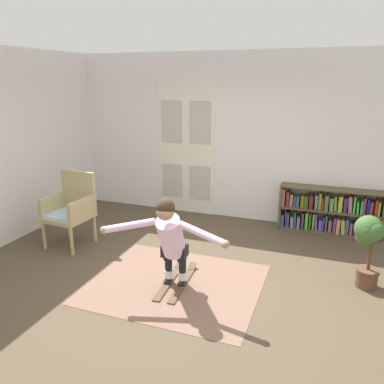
# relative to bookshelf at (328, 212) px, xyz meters

# --- Properties ---
(ground_plane) EXTENTS (7.20, 7.20, 0.00)m
(ground_plane) POSITION_rel_bookshelf_xyz_m (-1.63, -2.39, -0.34)
(ground_plane) COLOR brown
(back_wall) EXTENTS (6.00, 0.10, 2.90)m
(back_wall) POSITION_rel_bookshelf_xyz_m (-1.63, 0.21, 1.11)
(back_wall) COLOR silver
(back_wall) RESTS_ON ground
(side_wall_left) EXTENTS (0.10, 6.00, 2.90)m
(side_wall_left) POSITION_rel_bookshelf_xyz_m (-4.63, -1.99, 1.11)
(side_wall_left) COLOR silver
(side_wall_left) RESTS_ON ground
(double_door) EXTENTS (1.22, 0.05, 2.45)m
(double_door) POSITION_rel_bookshelf_xyz_m (-2.55, 0.15, 0.89)
(double_door) COLOR silver
(double_door) RESTS_ON ground
(rug) EXTENTS (2.05, 1.74, 0.01)m
(rug) POSITION_rel_bookshelf_xyz_m (-1.69, -2.44, -0.33)
(rug) COLOR brown
(rug) RESTS_ON ground
(bookshelf) EXTENTS (1.61, 0.30, 0.75)m
(bookshelf) POSITION_rel_bookshelf_xyz_m (0.00, 0.00, 0.00)
(bookshelf) COLOR brown
(bookshelf) RESTS_ON ground
(wicker_chair) EXTENTS (0.64, 0.64, 1.10)m
(wicker_chair) POSITION_rel_bookshelf_xyz_m (-3.64, -1.84, 0.25)
(wicker_chair) COLOR tan
(wicker_chair) RESTS_ON ground
(potted_plant) EXTENTS (0.35, 0.34, 0.91)m
(potted_plant) POSITION_rel_bookshelf_xyz_m (0.47, -1.72, 0.29)
(potted_plant) COLOR brown
(potted_plant) RESTS_ON ground
(skis_pair) EXTENTS (0.34, 0.95, 0.07)m
(skis_pair) POSITION_rel_bookshelf_xyz_m (-1.70, -2.41, -0.31)
(skis_pair) COLOR brown
(skis_pair) RESTS_ON rug
(person_skier) EXTENTS (1.48, 0.65, 1.12)m
(person_skier) POSITION_rel_bookshelf_xyz_m (-1.68, -2.61, 0.37)
(person_skier) COLOR white
(person_skier) RESTS_ON skis_pair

